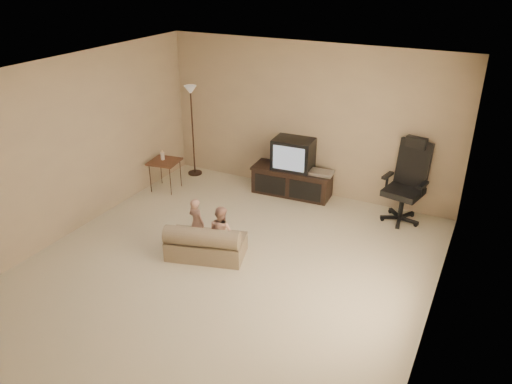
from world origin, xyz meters
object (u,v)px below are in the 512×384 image
tv_stand (293,172)px  office_chair (405,192)px  side_table (164,162)px  floor_lamp (192,111)px  child_sofa (205,244)px  toddler_left (197,223)px  toddler_right (221,232)px

tv_stand → office_chair: size_ratio=1.08×
tv_stand → side_table: (-2.03, -0.82, 0.11)m
tv_stand → side_table: bearing=-161.8°
tv_stand → floor_lamp: size_ratio=0.84×
office_chair → child_sofa: (-2.12, -2.28, -0.26)m
tv_stand → toddler_left: (-0.52, -2.14, -0.04)m
floor_lamp → toddler_left: floor_lamp is taller
side_table → child_sofa: bearing=-40.9°
side_table → toddler_right: (1.94, -1.40, -0.14)m
toddler_left → floor_lamp: bearing=-42.1°
tv_stand → toddler_right: 2.22m
office_chair → child_sofa: bearing=-120.8°
tv_stand → toddler_right: size_ratio=1.88×
floor_lamp → child_sofa: bearing=-53.9°
floor_lamp → toddler_left: 2.69m
office_chair → child_sofa: office_chair is taller
floor_lamp → child_sofa: floor_lamp is taller
office_chair → toddler_right: (-1.95, -2.16, -0.09)m
office_chair → toddler_left: size_ratio=1.78×
child_sofa → side_table: bearing=123.2°
toddler_right → child_sofa: bearing=48.9°
side_table → child_sofa: 2.36m
toddler_right → tv_stand: bearing=-79.5°
toddler_left → side_table: bearing=-27.5°
office_chair → tv_stand: bearing=-169.8°
office_chair → toddler_right: 2.91m
side_table → floor_lamp: size_ratio=0.43×
floor_lamp → toddler_right: 3.00m
side_table → toddler_left: (1.51, -1.32, -0.15)m
tv_stand → side_table: size_ratio=1.95×
tv_stand → floor_lamp: bearing=176.9°
office_chair → floor_lamp: (-3.82, 0.04, 0.74)m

